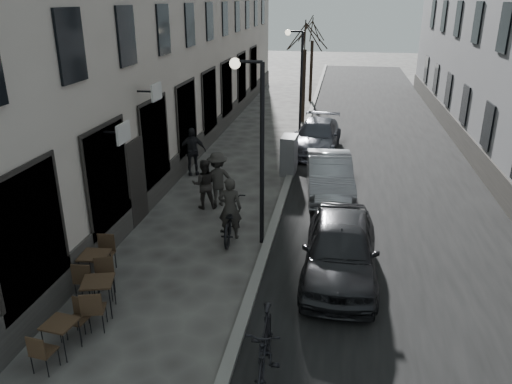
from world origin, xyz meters
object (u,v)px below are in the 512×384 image
(tree_far, at_px, (313,28))
(utility_cabinet, at_px, (289,155))
(pedestrian_near, at_px, (204,184))
(pedestrian_far, at_px, (192,151))
(streetlamp_far, at_px, (298,71))
(bicycle, at_px, (230,220))
(pedestrian_mid, at_px, (218,179))
(bistro_set_b, at_px, (99,293))
(tree_near, at_px, (305,35))
(car_mid, at_px, (329,175))
(streetlamp_near, at_px, (256,134))
(car_near, at_px, (340,248))
(car_far, at_px, (317,136))
(bistro_set_c, at_px, (96,266))
(bistro_set_a, at_px, (61,334))
(moped, at_px, (265,346))

(tree_far, height_order, utility_cabinet, tree_far)
(pedestrian_near, xyz_separation_m, pedestrian_far, (-1.36, 3.16, 0.10))
(streetlamp_far, xyz_separation_m, bicycle, (-0.77, -11.84, -2.60))
(pedestrian_near, relative_size, pedestrian_mid, 0.90)
(bistro_set_b, bearing_deg, tree_near, 65.14)
(tree_near, xyz_separation_m, pedestrian_far, (-3.50, -9.68, -3.73))
(bicycle, distance_m, pedestrian_mid, 2.50)
(pedestrian_near, distance_m, car_mid, 4.43)
(pedestrian_near, bearing_deg, streetlamp_near, 120.15)
(car_mid, bearing_deg, utility_cabinet, 124.14)
(streetlamp_near, distance_m, pedestrian_mid, 3.73)
(streetlamp_near, distance_m, utility_cabinet, 6.52)
(tree_near, height_order, car_near, tree_near)
(streetlamp_far, relative_size, pedestrian_far, 2.73)
(car_far, bearing_deg, tree_near, 105.00)
(pedestrian_far, relative_size, car_near, 0.42)
(bistro_set_c, relative_size, car_mid, 0.38)
(pedestrian_far, height_order, car_far, pedestrian_far)
(tree_near, xyz_separation_m, bistro_set_a, (-2.97, -20.33, -4.24))
(streetlamp_near, bearing_deg, bistro_set_b, -125.20)
(car_mid, bearing_deg, tree_near, 93.81)
(bistro_set_b, distance_m, utility_cabinet, 10.46)
(streetlamp_near, xyz_separation_m, moped, (1.08, -5.26, -2.52))
(pedestrian_far, bearing_deg, moped, -91.96)
(tree_far, height_order, car_far, tree_far)
(bistro_set_a, distance_m, car_near, 6.53)
(tree_near, relative_size, car_mid, 1.33)
(tree_far, xyz_separation_m, car_near, (2.29, -22.47, -3.90))
(streetlamp_near, height_order, moped, streetlamp_near)
(streetlamp_near, distance_m, tree_far, 21.05)
(pedestrian_far, bearing_deg, streetlamp_far, 37.82)
(utility_cabinet, bearing_deg, tree_near, 94.05)
(bistro_set_c, bearing_deg, pedestrian_near, 70.08)
(tree_near, distance_m, utility_cabinet, 9.76)
(tree_far, relative_size, moped, 2.69)
(tree_near, height_order, utility_cabinet, tree_near)
(pedestrian_near, relative_size, car_mid, 0.39)
(moped, bearing_deg, car_near, 68.29)
(car_mid, bearing_deg, bistro_set_c, -133.13)
(car_near, bearing_deg, pedestrian_far, 131.05)
(bistro_set_c, bearing_deg, bistro_set_a, -83.14)
(moped, bearing_deg, tree_near, 89.89)
(bistro_set_a, relative_size, pedestrian_near, 0.86)
(moped, bearing_deg, bicycle, 105.85)
(bistro_set_a, bearing_deg, bicycle, 75.80)
(streetlamp_near, xyz_separation_m, tree_far, (0.07, 21.00, 1.50))
(utility_cabinet, bearing_deg, moped, -83.16)
(streetlamp_far, height_order, tree_near, tree_near)
(bicycle, relative_size, pedestrian_near, 1.28)
(car_far, xyz_separation_m, moped, (-0.10, -14.58, -0.05))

